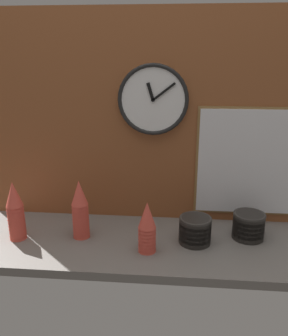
{
  "coord_description": "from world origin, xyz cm",
  "views": [
    {
      "loc": [
        17.6,
        -148.46,
        84.39
      ],
      "look_at": [
        3.83,
        4.0,
        34.46
      ],
      "focal_mm": 38.0,
      "sensor_mm": 36.0,
      "label": 1
    }
  ],
  "objects_px": {
    "cup_stack_far_left": "(15,211)",
    "wall_clock": "(153,100)",
    "cup_stack_center_left": "(80,209)",
    "menu_board": "(246,163)",
    "bowl_stack_right": "(195,230)",
    "bowl_stack_far_right": "(249,225)",
    "cup_stack_center_right": "(147,227)"
  },
  "relations": [
    {
      "from": "wall_clock",
      "to": "menu_board",
      "type": "bearing_deg",
      "value": 1.09
    },
    {
      "from": "wall_clock",
      "to": "cup_stack_far_left",
      "type": "bearing_deg",
      "value": -156.33
    },
    {
      "from": "bowl_stack_far_right",
      "to": "wall_clock",
      "type": "xyz_separation_m",
      "value": [
        -0.47,
        0.17,
        0.56
      ]
    },
    {
      "from": "bowl_stack_right",
      "to": "bowl_stack_far_right",
      "type": "distance_m",
      "value": 0.26
    },
    {
      "from": "cup_stack_far_left",
      "to": "bowl_stack_right",
      "type": "relative_size",
      "value": 1.9
    },
    {
      "from": "bowl_stack_right",
      "to": "bowl_stack_far_right",
      "type": "height_order",
      "value": "same"
    },
    {
      "from": "cup_stack_center_right",
      "to": "bowl_stack_far_right",
      "type": "height_order",
      "value": "cup_stack_center_right"
    },
    {
      "from": "bowl_stack_right",
      "to": "bowl_stack_far_right",
      "type": "xyz_separation_m",
      "value": [
        0.25,
        0.07,
        0.0
      ]
    },
    {
      "from": "menu_board",
      "to": "bowl_stack_right",
      "type": "bearing_deg",
      "value": -135.47
    },
    {
      "from": "cup_stack_center_left",
      "to": "menu_board",
      "type": "bearing_deg",
      "value": 16.74
    },
    {
      "from": "bowl_stack_far_right",
      "to": "wall_clock",
      "type": "distance_m",
      "value": 0.75
    },
    {
      "from": "bowl_stack_far_right",
      "to": "wall_clock",
      "type": "relative_size",
      "value": 0.44
    },
    {
      "from": "cup_stack_center_right",
      "to": "bowl_stack_far_right",
      "type": "bearing_deg",
      "value": 19.13
    },
    {
      "from": "cup_stack_center_left",
      "to": "cup_stack_far_left",
      "type": "relative_size",
      "value": 1.0
    },
    {
      "from": "cup_stack_center_left",
      "to": "cup_stack_center_right",
      "type": "xyz_separation_m",
      "value": [
        0.32,
        -0.1,
        -0.02
      ]
    },
    {
      "from": "cup_stack_far_left",
      "to": "wall_clock",
      "type": "xyz_separation_m",
      "value": [
        0.62,
        0.27,
        0.48
      ]
    },
    {
      "from": "cup_stack_far_left",
      "to": "menu_board",
      "type": "relative_size",
      "value": 0.51
    },
    {
      "from": "bowl_stack_right",
      "to": "bowl_stack_far_right",
      "type": "bearing_deg",
      "value": 15.72
    },
    {
      "from": "cup_stack_center_right",
      "to": "menu_board",
      "type": "height_order",
      "value": "menu_board"
    },
    {
      "from": "cup_stack_center_right",
      "to": "wall_clock",
      "type": "height_order",
      "value": "wall_clock"
    },
    {
      "from": "cup_stack_far_left",
      "to": "menu_board",
      "type": "height_order",
      "value": "menu_board"
    },
    {
      "from": "cup_stack_center_right",
      "to": "cup_stack_far_left",
      "type": "height_order",
      "value": "cup_stack_far_left"
    },
    {
      "from": "cup_stack_center_left",
      "to": "wall_clock",
      "type": "relative_size",
      "value": 0.83
    },
    {
      "from": "cup_stack_far_left",
      "to": "menu_board",
      "type": "xyz_separation_m",
      "value": [
        1.09,
        0.28,
        0.18
      ]
    },
    {
      "from": "cup_stack_far_left",
      "to": "wall_clock",
      "type": "bearing_deg",
      "value": 23.67
    },
    {
      "from": "wall_clock",
      "to": "menu_board",
      "type": "height_order",
      "value": "wall_clock"
    },
    {
      "from": "cup_stack_center_right",
      "to": "cup_stack_far_left",
      "type": "relative_size",
      "value": 0.83
    },
    {
      "from": "cup_stack_far_left",
      "to": "menu_board",
      "type": "distance_m",
      "value": 1.14
    },
    {
      "from": "cup_stack_center_left",
      "to": "cup_stack_center_right",
      "type": "distance_m",
      "value": 0.34
    },
    {
      "from": "cup_stack_center_left",
      "to": "bowl_stack_far_right",
      "type": "bearing_deg",
      "value": 4.4
    },
    {
      "from": "cup_stack_center_left",
      "to": "bowl_stack_right",
      "type": "relative_size",
      "value": 1.9
    },
    {
      "from": "menu_board",
      "to": "wall_clock",
      "type": "bearing_deg",
      "value": -178.91
    }
  ]
}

